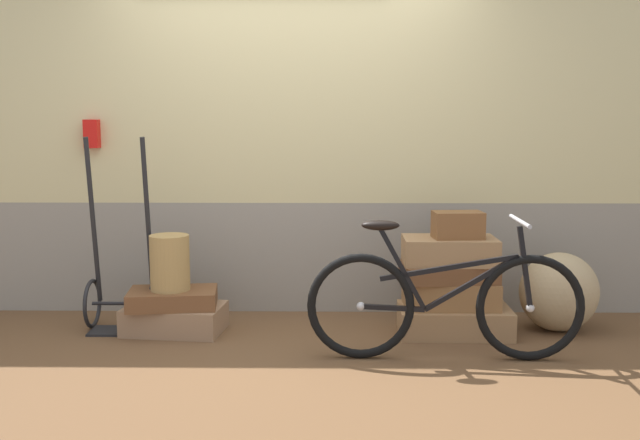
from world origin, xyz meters
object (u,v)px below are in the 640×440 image
Objects in this scene: suitcase_2 at (454,321)px; bicycle at (444,303)px; suitcase_0 at (175,319)px; suitcase_1 at (173,298)px; wicker_basket at (170,263)px; suitcase_4 at (449,272)px; suitcase_6 at (458,225)px; luggage_trolley at (122,288)px; burlap_sack at (559,292)px; suitcase_5 at (449,251)px; suitcase_3 at (450,293)px.

suitcase_2 is 0.58m from bicycle.
suitcase_1 is at bearing -92.46° from suitcase_0.
suitcase_0 is at bearing 49.81° from wicker_basket.
bicycle reaches higher than suitcase_4.
suitcase_6 is at bearing -20.34° from suitcase_4.
suitcase_1 is at bearing 175.44° from suitcase_6.
luggage_trolley is 0.80× the size of bicycle.
burlap_sack is (2.92, -0.02, -0.01)m from luggage_trolley.
suitcase_5 is at bearing -5.31° from suitcase_1.
wicker_basket is at bearing 158.07° from suitcase_1.
suitcase_1 reaches higher than suitcase_2.
suitcase_1 is 1.93m from suitcase_6.
suitcase_5 is at bearing 150.00° from suitcase_6.
suitcase_4 is at bearing 160.37° from suitcase_6.
suitcase_0 is 1.97m from suitcase_6.
suitcase_0 is 0.39m from wicker_basket.
bicycle is at bearing -103.42° from suitcase_3.
bicycle is at bearing -22.84° from suitcase_1.
burlap_sack is at bearing 1.81° from wicker_basket.
burlap_sack reaches higher than suitcase_4.
suitcase_5 is 1.65× the size of wicker_basket.
suitcase_2 is 1.99× the size of wicker_basket.
bicycle is at bearing -16.57° from wicker_basket.
wicker_basket reaches higher than suitcase_1.
suitcase_3 is at bearing 76.80° from bicycle.
luggage_trolley reaches higher than bicycle.
luggage_trolley reaches higher than suitcase_6.
suitcase_0 is 1.80m from bicycle.
luggage_trolley is at bearing 172.79° from suitcase_6.
suitcase_4 is at bearing -5.57° from suitcase_1.
suitcase_0 is at bearing 174.39° from suitcase_4.
suitcase_1 is at bearing -178.50° from suitcase_5.
suitcase_4 is at bearing 146.80° from suitcase_2.
suitcase_6 is at bearing 0.15° from wicker_basket.
suitcase_3 is 0.73m from burlap_sack.
suitcase_1 is at bearing -179.27° from suitcase_2.
burlap_sack is at bearing 34.58° from bicycle.
suitcase_1 is 1.08× the size of burlap_sack.
suitcase_1 is 0.94× the size of suitcase_3.
suitcase_0 is 1.75× the size of wicker_basket.
suitcase_5 is (1.82, 0.01, 0.46)m from suitcase_0.
bicycle is (2.06, -0.61, 0.06)m from luggage_trolley.
wicker_basket reaches higher than suitcase_3.
suitcase_2 is 0.18m from suitcase_3.
wicker_basket is at bearing 175.33° from suitcase_6.
suitcase_0 is 1.87m from suitcase_5.
suitcase_1 is 1.85m from suitcase_5.
suitcase_2 is 0.64m from suitcase_6.
suitcase_1 is 0.44× the size of luggage_trolley.
suitcase_0 is 1.07× the size of suitcase_4.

